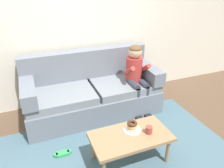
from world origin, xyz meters
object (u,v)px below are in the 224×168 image
mug (149,130)px  couch (92,92)px  toy_controller (63,154)px  person_child (136,73)px  coffee_table (131,138)px  donut (132,128)px

mug → couch: bearing=103.4°
toy_controller → couch: bearing=39.7°
couch → person_child: 0.78m
coffee_table → toy_controller: coffee_table is taller
coffee_table → donut: donut is taller
couch → toy_controller: (-0.66, -0.84, -0.32)m
coffee_table → toy_controller: size_ratio=4.10×
coffee_table → person_child: size_ratio=0.84×
donut → toy_controller: donut is taller
person_child → toy_controller: (-1.33, -0.63, -0.65)m
couch → mug: (0.30, -1.27, 0.09)m
couch → person_child: person_child is taller
couch → mug: couch is taller
donut → toy_controller: size_ratio=0.53×
coffee_table → person_child: 1.22m
couch → toy_controller: size_ratio=9.22×
couch → mug: size_ratio=23.14×
toy_controller → mug: bearing=-36.6°
mug → toy_controller: size_ratio=0.40×
mug → toy_controller: (-0.96, 0.43, -0.41)m
couch → person_child: bearing=-17.3°
couch → donut: couch is taller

